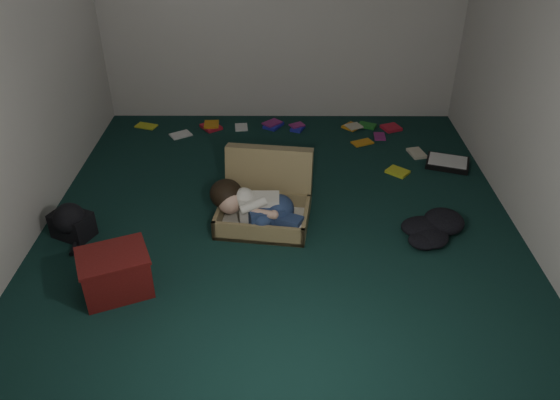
{
  "coord_description": "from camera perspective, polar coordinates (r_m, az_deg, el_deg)",
  "views": [
    {
      "loc": [
        0.02,
        -3.78,
        2.7
      ],
      "look_at": [
        0.0,
        -0.15,
        0.35
      ],
      "focal_mm": 35.0,
      "sensor_mm": 36.0,
      "label": 1
    }
  ],
  "objects": [
    {
      "name": "suitcase",
      "position": [
        4.68,
        -1.51,
        0.12
      ],
      "size": [
        0.85,
        0.83,
        0.56
      ],
      "rotation": [
        0.0,
        0.0,
        -0.13
      ],
      "color": "#8F7C4E",
      "rests_on": "floor"
    },
    {
      "name": "floor",
      "position": [
        4.65,
        0.01,
        -2.62
      ],
      "size": [
        4.5,
        4.5,
        0.0
      ],
      "primitive_type": "plane",
      "color": "#0F2D28",
      "rests_on": "ground"
    },
    {
      "name": "book_scatter",
      "position": [
        6.14,
        2.84,
        6.86
      ],
      "size": [
        3.17,
        1.3,
        0.02
      ],
      "color": "#CCD425",
      "rests_on": "floor"
    },
    {
      "name": "wall_left",
      "position": [
        4.51,
        -26.88,
        11.31
      ],
      "size": [
        0.0,
        4.5,
        4.5
      ],
      "primitive_type": "plane",
      "rotation": [
        1.57,
        0.0,
        1.57
      ],
      "color": "silver",
      "rests_on": "ground"
    },
    {
      "name": "backpack",
      "position": [
        4.77,
        -20.9,
        -2.35
      ],
      "size": [
        0.49,
        0.45,
        0.24
      ],
      "primitive_type": null,
      "rotation": [
        0.0,
        0.0,
        -0.43
      ],
      "color": "black",
      "rests_on": "floor"
    },
    {
      "name": "paper_tray",
      "position": [
        5.77,
        17.09,
        3.74
      ],
      "size": [
        0.49,
        0.42,
        0.06
      ],
      "rotation": [
        0.0,
        0.0,
        -0.32
      ],
      "color": "black",
      "rests_on": "floor"
    },
    {
      "name": "person",
      "position": [
        4.51,
        -2.56,
        -0.66
      ],
      "size": [
        0.8,
        0.47,
        0.34
      ],
      "rotation": [
        0.0,
        0.0,
        -0.13
      ],
      "color": "silver",
      "rests_on": "suitcase"
    },
    {
      "name": "wall_front",
      "position": [
        2.08,
        -0.27,
        -9.49
      ],
      "size": [
        4.5,
        0.0,
        4.5
      ],
      "primitive_type": "plane",
      "rotation": [
        -1.57,
        0.0,
        0.0
      ],
      "color": "silver",
      "rests_on": "ground"
    },
    {
      "name": "wall_back",
      "position": [
        6.19,
        0.11,
        19.82
      ],
      "size": [
        4.5,
        0.0,
        4.5
      ],
      "primitive_type": "plane",
      "rotation": [
        1.57,
        0.0,
        0.0
      ],
      "color": "silver",
      "rests_on": "ground"
    },
    {
      "name": "wall_right",
      "position": [
        4.5,
        26.98,
        11.21
      ],
      "size": [
        0.0,
        4.5,
        4.5
      ],
      "primitive_type": "plane",
      "rotation": [
        1.57,
        0.0,
        -1.57
      ],
      "color": "silver",
      "rests_on": "ground"
    },
    {
      "name": "maroon_bin",
      "position": [
        4.07,
        -16.82,
        -7.29
      ],
      "size": [
        0.59,
        0.53,
        0.33
      ],
      "rotation": [
        0.0,
        0.0,
        0.4
      ],
      "color": "#5B1412",
      "rests_on": "floor"
    },
    {
      "name": "clothing_pile",
      "position": [
        4.61,
        15.32,
        -3.13
      ],
      "size": [
        0.56,
        0.5,
        0.15
      ],
      "primitive_type": null,
      "rotation": [
        0.0,
        0.0,
        -0.24
      ],
      "color": "black",
      "rests_on": "floor"
    }
  ]
}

